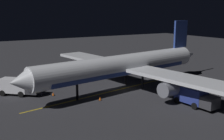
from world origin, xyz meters
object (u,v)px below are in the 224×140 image
object	(u,v)px
ground_crew_worker	(41,91)
traffic_cone_near_right	(53,94)
airliner	(126,66)
traffic_cone_near_left	(100,99)
catering_truck	(194,97)
baggage_truck	(18,87)

from	to	relation	value
ground_crew_worker	traffic_cone_near_right	size ratio (longest dim) A/B	3.16
airliner	traffic_cone_near_left	distance (m)	8.10
ground_crew_worker	catering_truck	bearing A→B (deg)	-132.17
airliner	traffic_cone_near_right	xyz separation A→B (m)	(2.53, 11.55, -3.63)
airliner	ground_crew_worker	world-z (taller)	airliner
ground_crew_worker	traffic_cone_near_left	size ratio (longest dim) A/B	3.16
baggage_truck	catering_truck	size ratio (longest dim) A/B	0.96
ground_crew_worker	traffic_cone_near_right	world-z (taller)	ground_crew_worker
baggage_truck	traffic_cone_near_right	distance (m)	5.49
catering_truck	ground_crew_worker	world-z (taller)	catering_truck
airliner	traffic_cone_near_right	bearing A→B (deg)	77.65
airliner	catering_truck	bearing A→B (deg)	-164.89
traffic_cone_near_left	traffic_cone_near_right	distance (m)	7.61
catering_truck	traffic_cone_near_left	bearing A→B (deg)	48.03
airliner	catering_truck	distance (m)	12.64
catering_truck	traffic_cone_near_left	xyz separation A→B (m)	(8.76, 9.74, -1.03)
catering_truck	ground_crew_worker	xyz separation A→B (m)	(14.92, 16.47, -0.39)
baggage_truck	traffic_cone_near_right	xyz separation A→B (m)	(-3.05, -4.44, -1.05)
airliner	ground_crew_worker	bearing A→B (deg)	77.32
airliner	baggage_truck	bearing A→B (deg)	70.76
baggage_truck	traffic_cone_near_right	bearing A→B (deg)	-124.49
baggage_truck	catering_truck	distance (m)	26.00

